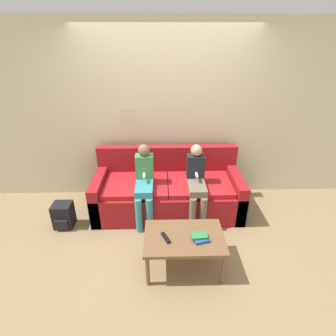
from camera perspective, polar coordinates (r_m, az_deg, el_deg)
name	(u,v)px	position (r m, az deg, el deg)	size (l,w,h in m)	color
ground_plane	(169,233)	(3.59, 0.18, -13.88)	(10.00, 10.00, 0.00)	#937A56
wall_back	(167,115)	(3.95, -0.26, 11.49)	(8.00, 0.06, 2.60)	beige
couch	(168,192)	(3.87, -0.05, -5.18)	(2.09, 0.88, 0.88)	maroon
coffee_table	(184,240)	(2.93, 3.52, -15.32)	(0.86, 0.58, 0.42)	brown
person_left	(144,181)	(3.53, -5.17, -2.90)	(0.24, 0.59, 1.07)	teal
person_right	(196,181)	(3.55, 6.18, -2.83)	(0.24, 0.59, 1.06)	#756656
tv_remote	(166,238)	(2.86, -0.50, -14.92)	(0.11, 0.17, 0.02)	black
book_stack	(200,237)	(2.86, 7.01, -14.74)	(0.20, 0.18, 0.05)	#23519E
backpack	(63,215)	(3.87, -21.81, -9.54)	(0.25, 0.26, 0.35)	black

